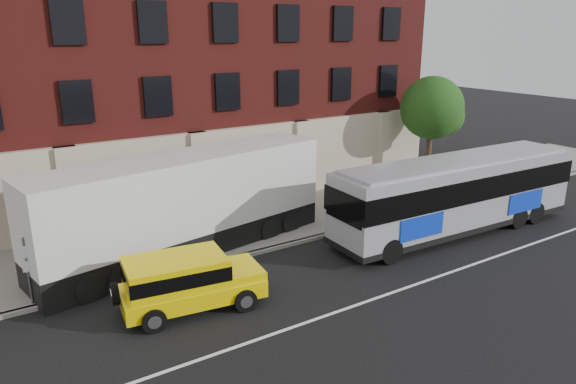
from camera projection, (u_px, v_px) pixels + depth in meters
ground at (351, 317)px, 17.05m from camera, size 120.00×120.00×0.00m
sidewalk at (226, 230)px, 24.27m from camera, size 60.00×6.00×0.15m
kerb at (258, 252)px, 21.86m from camera, size 60.00×0.25×0.15m
lane_line at (341, 310)px, 17.46m from camera, size 60.00×0.12×0.01m
building at (155, 54)px, 28.42m from camera, size 30.00×12.10×15.00m
sign_pole at (27, 268)px, 17.18m from camera, size 0.30×0.20×2.50m
street_tree at (432, 110)px, 30.37m from camera, size 3.60×3.60×6.20m
city_bus at (457, 192)px, 23.71m from camera, size 12.63×3.15×3.43m
yellow_suv at (185, 280)px, 17.25m from camera, size 4.99×2.62×1.86m
shipping_container at (186, 206)px, 21.32m from camera, size 12.64×4.63×4.13m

